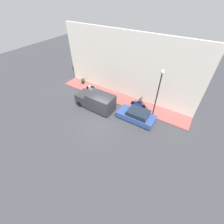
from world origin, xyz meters
The scene contains 10 objects.
ground_plane centered at (0.00, 0.00, 0.00)m, with size 60.00×60.00×0.00m, color #38383D.
sidewalk centered at (4.48, 0.00, 0.06)m, with size 2.30×17.57×0.13m.
building_facade centered at (5.78, 0.00, 3.96)m, with size 0.30×17.57×7.92m.
parked_car centered at (2.11, -3.52, 0.61)m, with size 1.84×4.05×1.28m.
delivery_van centered at (1.43, 1.49, 1.04)m, with size 1.95×4.72×2.04m.
scooter_silver centered at (3.78, 3.93, 0.61)m, with size 0.30×1.91×0.89m.
motorcycle_black centered at (3.70, 1.22, 0.56)m, with size 0.30×1.87×0.79m.
motorcycle_blue centered at (4.15, -2.79, 0.57)m, with size 0.30×1.90×0.83m.
streetlamp centered at (3.64, -4.81, 3.83)m, with size 0.38×0.38×5.47m.
potted_plant centered at (4.91, 6.51, 0.60)m, with size 0.58×0.58×0.84m.
Camera 1 is at (-9.52, -7.68, 11.49)m, focal length 24.00 mm.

